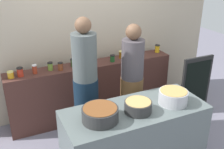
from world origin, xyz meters
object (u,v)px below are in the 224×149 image
object	(u,v)px
preserve_jar_5	(73,62)
preserve_jar_7	(121,55)
preserve_jar_1	(20,72)
preserve_jar_2	(35,69)
preserve_jar_8	(133,53)
cook_with_tongs	(86,90)
preserve_jar_9	(157,49)
cooking_pot_right	(173,97)
chalkboard_sign	(196,85)
preserve_jar_6	(112,58)
preserve_jar_3	(50,66)
preserve_jar_4	(60,66)
cook_in_cap	(132,86)
preserve_jar_0	(11,75)
cooking_pot_left	(100,114)
cooking_pot_center	(138,107)

from	to	relation	value
preserve_jar_5	preserve_jar_7	size ratio (longest dim) A/B	1.01
preserve_jar_1	preserve_jar_7	world-z (taller)	preserve_jar_1
preserve_jar_2	preserve_jar_8	world-z (taller)	preserve_jar_2
cook_with_tongs	preserve_jar_9	bearing A→B (deg)	23.41
cooking_pot_right	preserve_jar_2	bearing A→B (deg)	133.29
preserve_jar_1	chalkboard_sign	distance (m)	2.81
preserve_jar_6	preserve_jar_7	size ratio (longest dim) A/B	0.91
preserve_jar_2	cook_with_tongs	xyz separation A→B (m)	(0.55, -0.63, -0.17)
preserve_jar_5	preserve_jar_8	distance (m)	1.06
preserve_jar_3	preserve_jar_7	distance (m)	1.19
preserve_jar_4	preserve_jar_8	distance (m)	1.27
preserve_jar_1	cook_in_cap	size ratio (longest dim) A/B	0.08
cook_with_tongs	preserve_jar_6	bearing A→B (deg)	41.59
preserve_jar_8	preserve_jar_3	bearing A→B (deg)	-179.46
preserve_jar_0	cooking_pot_left	distance (m)	1.60
preserve_jar_6	chalkboard_sign	distance (m)	1.49
preserve_jar_8	chalkboard_sign	bearing A→B (deg)	-36.68
preserve_jar_1	cooking_pot_center	world-z (taller)	preserve_jar_1
preserve_jar_4	cooking_pot_left	world-z (taller)	preserve_jar_4
cook_in_cap	chalkboard_sign	bearing A→B (deg)	3.11
preserve_jar_0	preserve_jar_3	xyz separation A→B (m)	(0.57, 0.05, 0.01)
preserve_jar_2	preserve_jar_9	distance (m)	2.13
preserve_jar_3	preserve_jar_9	xyz separation A→B (m)	(1.90, 0.02, 0.00)
preserve_jar_3	cooking_pot_right	xyz separation A→B (m)	(1.13, -1.48, -0.04)
preserve_jar_0	preserve_jar_5	distance (m)	0.92
preserve_jar_1	cook_with_tongs	bearing A→B (deg)	-39.05
preserve_jar_7	cook_in_cap	xyz separation A→B (m)	(-0.19, -0.72, -0.23)
preserve_jar_3	preserve_jar_8	bearing A→B (deg)	0.54
cooking_pot_center	preserve_jar_5	bearing A→B (deg)	101.66
preserve_jar_2	cook_in_cap	distance (m)	1.42
preserve_jar_1	preserve_jar_3	distance (m)	0.44
preserve_jar_1	cook_in_cap	bearing A→B (deg)	-24.38
preserve_jar_2	cooking_pot_left	size ratio (longest dim) A/B	0.34
cooking_pot_left	cook_with_tongs	xyz separation A→B (m)	(0.12, 0.80, -0.11)
preserve_jar_3	cooking_pot_center	xyz separation A→B (m)	(0.65, -1.48, -0.06)
preserve_jar_2	preserve_jar_3	bearing A→B (deg)	8.64
preserve_jar_5	preserve_jar_9	world-z (taller)	preserve_jar_9
preserve_jar_2	cooking_pot_right	bearing A→B (deg)	-46.71
cooking_pot_left	preserve_jar_3	bearing A→B (deg)	97.76
preserve_jar_0	cook_in_cap	bearing A→B (deg)	-22.55
cooking_pot_right	chalkboard_sign	world-z (taller)	cooking_pot_right
preserve_jar_0	preserve_jar_1	size ratio (longest dim) A/B	0.74
preserve_jar_4	cook_with_tongs	distance (m)	0.64
preserve_jar_6	preserve_jar_9	bearing A→B (deg)	5.77
preserve_jar_2	preserve_jar_9	bearing A→B (deg)	1.55
preserve_jar_3	cook_in_cap	world-z (taller)	cook_in_cap
preserve_jar_8	preserve_jar_6	bearing A→B (deg)	-168.88
preserve_jar_0	preserve_jar_9	size ratio (longest dim) A/B	0.73
preserve_jar_5	cook_with_tongs	xyz separation A→B (m)	(-0.03, -0.66, -0.16)
cooking_pot_left	cooking_pot_center	xyz separation A→B (m)	(0.45, -0.02, -0.01)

